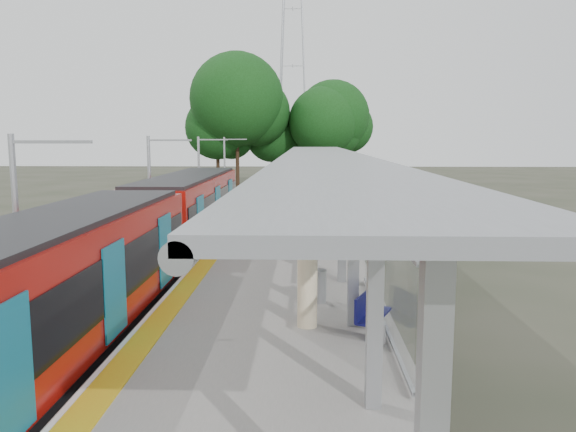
# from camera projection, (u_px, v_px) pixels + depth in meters

# --- Properties ---
(trackbed) EXTENTS (3.00, 70.00, 0.24)m
(trackbed) POSITION_uv_depth(u_px,v_px,m) (194.00, 246.00, 27.20)
(trackbed) COLOR #59544C
(trackbed) RESTS_ON ground
(platform) EXTENTS (6.00, 50.00, 1.00)m
(platform) POSITION_uv_depth(u_px,v_px,m) (287.00, 238.00, 27.01)
(platform) COLOR gray
(platform) RESTS_ON ground
(tactile_strip) EXTENTS (0.60, 50.00, 0.02)m
(tactile_strip) POSITION_uv_depth(u_px,v_px,m) (234.00, 228.00, 27.02)
(tactile_strip) COLOR gold
(tactile_strip) RESTS_ON platform
(end_fence) EXTENTS (6.00, 0.10, 1.20)m
(end_fence) POSITION_uv_depth(u_px,v_px,m) (296.00, 179.00, 51.56)
(end_fence) COLOR #9EA0A5
(end_fence) RESTS_ON platform
(train) EXTENTS (2.74, 27.60, 3.62)m
(train) POSITION_uv_depth(u_px,v_px,m) (146.00, 235.00, 18.91)
(train) COLOR black
(train) RESTS_ON ground
(canopy) EXTENTS (3.27, 38.00, 3.66)m
(canopy) POSITION_uv_depth(u_px,v_px,m) (323.00, 165.00, 22.67)
(canopy) COLOR #9EA0A5
(canopy) RESTS_ON platform
(pylon) EXTENTS (8.00, 4.00, 38.00)m
(pylon) POSITION_uv_depth(u_px,v_px,m) (293.00, 38.00, 76.97)
(pylon) COLOR #9EA0A5
(pylon) RESTS_ON ground
(tree_cluster) EXTENTS (18.79, 11.51, 13.73)m
(tree_cluster) POSITION_uv_depth(u_px,v_px,m) (274.00, 114.00, 56.70)
(tree_cluster) COLOR #382316
(tree_cluster) RESTS_ON ground
(catenary_masts) EXTENTS (2.08, 48.16, 5.40)m
(catenary_masts) POSITION_uv_depth(u_px,v_px,m) (152.00, 190.00, 25.88)
(catenary_masts) COLOR #9EA0A5
(catenary_masts) RESTS_ON ground
(bench_near) EXTENTS (0.96, 1.47, 0.97)m
(bench_near) POSITION_uv_depth(u_px,v_px,m) (370.00, 312.00, 12.30)
(bench_near) COLOR #100F4E
(bench_near) RESTS_ON platform
(bench_mid) EXTENTS (0.80, 1.44, 0.94)m
(bench_mid) POSITION_uv_depth(u_px,v_px,m) (346.00, 227.00, 24.04)
(bench_mid) COLOR #100F4E
(bench_mid) RESTS_ON platform
(bench_far) EXTENTS (0.95, 1.78, 1.16)m
(bench_far) POSITION_uv_depth(u_px,v_px,m) (330.00, 196.00, 35.79)
(bench_far) COLOR #100F4E
(bench_far) RESTS_ON platform
(info_pillar_near) EXTENTS (0.46, 0.46, 2.03)m
(info_pillar_near) POSITION_uv_depth(u_px,v_px,m) (307.00, 289.00, 12.78)
(info_pillar_near) COLOR beige
(info_pillar_near) RESTS_ON platform
(info_pillar_far) EXTENTS (0.36, 0.36, 1.61)m
(info_pillar_far) POSITION_uv_depth(u_px,v_px,m) (324.00, 201.00, 32.44)
(info_pillar_far) COLOR beige
(info_pillar_far) RESTS_ON platform
(litter_bin) EXTENTS (0.43, 0.43, 0.86)m
(litter_bin) POSITION_uv_depth(u_px,v_px,m) (318.00, 286.00, 14.77)
(litter_bin) COLOR #9EA0A5
(litter_bin) RESTS_ON platform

